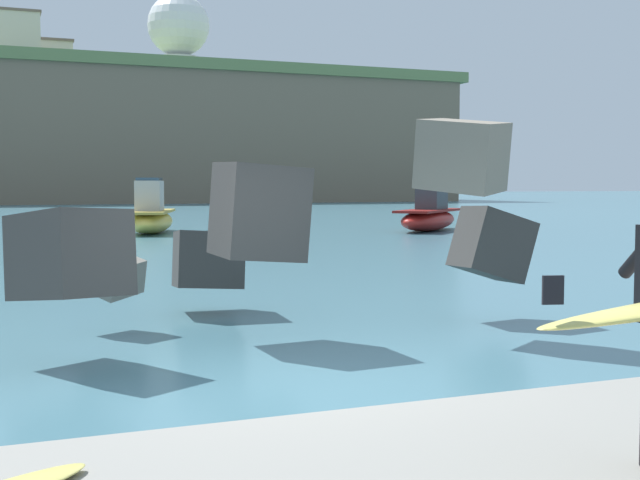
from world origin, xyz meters
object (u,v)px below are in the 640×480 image
Objects in this scene: boat_near_left at (151,216)px; boat_near_right at (429,216)px; station_building_west at (12,40)px; station_building_east at (45,61)px; radar_dome at (179,30)px.

boat_near_left is 1.11× the size of boat_near_right.
station_building_west reaches higher than boat_near_left.
station_building_east is (-10.76, 80.87, 17.13)m from boat_near_right.
boat_near_left is at bearing 167.24° from boat_near_right.
boat_near_right is at bearing -93.90° from radar_dome.
station_building_east is (4.18, 8.88, -0.93)m from station_building_west.
radar_dome is at bearing 77.03° from boat_near_left.
boat_near_right is at bearing -78.27° from station_building_west.
station_building_west reaches higher than station_building_east.
boat_near_left is at bearing -102.97° from radar_dome.
station_building_west reaches higher than boat_near_right.
boat_near_left reaches higher than boat_near_right.
station_building_west is 9.86m from station_building_east.
radar_dome is at bearing 7.36° from station_building_west.
boat_near_right is (11.49, -2.60, -0.07)m from boat_near_left.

